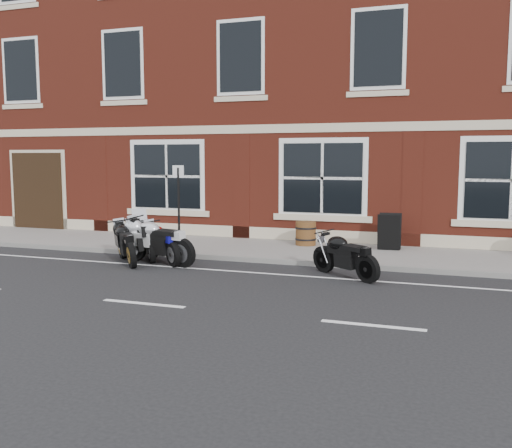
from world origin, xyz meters
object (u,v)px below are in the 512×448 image
(parking_sign, at_px, (179,202))
(moto_touring_silver, at_px, (148,239))
(moto_naked_black, at_px, (345,254))
(moto_sport_silver, at_px, (157,240))
(barrel_planter, at_px, (306,233))
(moto_sport_black, at_px, (127,241))
(moto_sport_red, at_px, (162,242))
(a_board_sign, at_px, (389,232))

(parking_sign, bearing_deg, moto_touring_silver, -139.39)
(moto_naked_black, relative_size, parking_sign, 0.73)
(moto_sport_silver, bearing_deg, barrel_planter, -26.31)
(parking_sign, bearing_deg, moto_sport_silver, -89.99)
(moto_sport_black, bearing_deg, moto_sport_red, -17.11)
(moto_sport_silver, distance_m, a_board_sign, 6.09)
(moto_naked_black, bearing_deg, moto_sport_black, 127.17)
(moto_naked_black, bearing_deg, parking_sign, 112.26)
(a_board_sign, bearing_deg, parking_sign, -161.16)
(moto_sport_red, height_order, moto_naked_black, moto_sport_red)
(moto_sport_black, relative_size, parking_sign, 0.72)
(moto_sport_red, bearing_deg, moto_sport_black, 153.20)
(moto_sport_red, bearing_deg, moto_sport_silver, -146.38)
(parking_sign, bearing_deg, moto_sport_black, -120.83)
(moto_sport_black, distance_m, barrel_planter, 4.98)
(moto_sport_black, height_order, moto_sport_silver, moto_sport_silver)
(moto_sport_red, xyz_separation_m, moto_sport_black, (-0.77, -0.35, 0.01))
(moto_sport_red, height_order, moto_sport_black, moto_sport_black)
(moto_sport_red, distance_m, moto_naked_black, 4.56)
(moto_touring_silver, bearing_deg, a_board_sign, -14.12)
(moto_sport_red, distance_m, a_board_sign, 5.96)
(moto_sport_red, distance_m, moto_sport_silver, 0.24)
(moto_touring_silver, relative_size, moto_sport_black, 0.96)
(moto_touring_silver, bearing_deg, moto_sport_silver, -83.43)
(moto_sport_black, xyz_separation_m, a_board_sign, (5.91, 3.36, 0.08))
(moto_sport_silver, xyz_separation_m, parking_sign, (0.05, 1.09, 0.83))
(a_board_sign, relative_size, barrel_planter, 1.47)
(moto_sport_silver, xyz_separation_m, barrel_planter, (2.86, 3.31, -0.14))
(moto_naked_black, xyz_separation_m, parking_sign, (-4.53, 1.13, 0.91))
(moto_naked_black, distance_m, a_board_sign, 3.34)
(a_board_sign, relative_size, parking_sign, 0.43)
(moto_sport_silver, distance_m, moto_naked_black, 4.57)
(a_board_sign, bearing_deg, moto_touring_silver, -159.21)
(moto_sport_black, relative_size, a_board_sign, 1.66)
(moto_sport_red, bearing_deg, parking_sign, 37.25)
(moto_naked_black, height_order, parking_sign, parking_sign)
(moto_touring_silver, relative_size, barrel_planter, 2.34)
(parking_sign, bearing_deg, moto_naked_black, -11.54)
(moto_sport_black, distance_m, moto_naked_black, 5.32)
(moto_touring_silver, distance_m, moto_sport_black, 0.72)
(moto_touring_silver, height_order, moto_naked_black, moto_touring_silver)
(moto_sport_red, height_order, barrel_planter, moto_sport_red)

